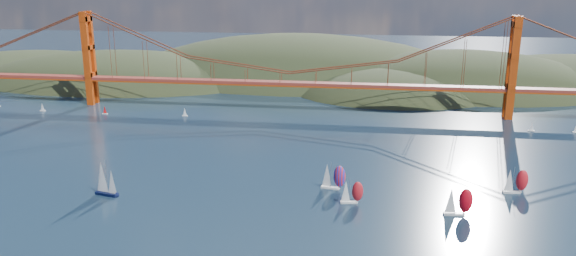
{
  "coord_description": "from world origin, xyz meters",
  "views": [
    {
      "loc": [
        44.65,
        -130.73,
        76.37
      ],
      "look_at": [
        12.33,
        90.0,
        14.63
      ],
      "focal_mm": 35.0,
      "sensor_mm": 36.0,
      "label": 1
    }
  ],
  "objects_px": {
    "racer_0": "(351,192)",
    "racer_2": "(515,181)",
    "sloop_navy": "(105,179)",
    "racer_1": "(458,201)",
    "racer_rwb": "(333,176)"
  },
  "relations": [
    {
      "from": "sloop_navy",
      "to": "racer_rwb",
      "type": "height_order",
      "value": "sloop_navy"
    },
    {
      "from": "racer_2",
      "to": "sloop_navy",
      "type": "bearing_deg",
      "value": -178.61
    },
    {
      "from": "racer_2",
      "to": "racer_1",
      "type": "bearing_deg",
      "value": -143.22
    },
    {
      "from": "sloop_navy",
      "to": "racer_2",
      "type": "relative_size",
      "value": 1.36
    },
    {
      "from": "sloop_navy",
      "to": "racer_2",
      "type": "distance_m",
      "value": 146.32
    },
    {
      "from": "racer_1",
      "to": "racer_2",
      "type": "bearing_deg",
      "value": 39.15
    },
    {
      "from": "racer_0",
      "to": "sloop_navy",
      "type": "bearing_deg",
      "value": 176.49
    },
    {
      "from": "sloop_navy",
      "to": "racer_2",
      "type": "height_order",
      "value": "sloop_navy"
    },
    {
      "from": "racer_1",
      "to": "racer_2",
      "type": "xyz_separation_m",
      "value": [
        23.14,
        22.7,
        -0.27
      ]
    },
    {
      "from": "sloop_navy",
      "to": "racer_1",
      "type": "relative_size",
      "value": 1.29
    },
    {
      "from": "racer_2",
      "to": "racer_rwb",
      "type": "xyz_separation_m",
      "value": [
        -64.95,
        -5.38,
        0.19
      ]
    },
    {
      "from": "racer_0",
      "to": "racer_1",
      "type": "relative_size",
      "value": 0.85
    },
    {
      "from": "racer_0",
      "to": "racer_2",
      "type": "bearing_deg",
      "value": 10.22
    },
    {
      "from": "racer_0",
      "to": "racer_rwb",
      "type": "relative_size",
      "value": 0.86
    },
    {
      "from": "racer_1",
      "to": "racer_rwb",
      "type": "distance_m",
      "value": 45.26
    }
  ]
}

